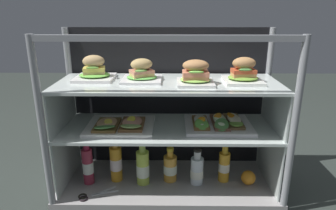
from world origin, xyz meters
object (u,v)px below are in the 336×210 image
juice_bottle_back_center (143,167)px  orange_fruit_beside_bottles (248,178)px  plated_roll_sandwich_mid_left (142,73)px  juice_bottle_back_left (116,163)px  open_sandwich_tray_right_of_center (120,125)px  plated_roll_sandwich_right_of_center (243,73)px  juice_bottle_back_right (88,165)px  juice_bottle_front_second (224,166)px  kitchen_scissors (89,196)px  plated_roll_sandwich_near_left_corner (94,71)px  juice_bottle_front_fourth (170,168)px  open_sandwich_tray_near_right_corner (219,123)px  plated_roll_sandwich_center (195,74)px  juice_bottle_tucked_behind (197,170)px

juice_bottle_back_center → orange_fruit_beside_bottles: juice_bottle_back_center is taller
plated_roll_sandwich_mid_left → juice_bottle_back_left: 0.51m
open_sandwich_tray_right_of_center → plated_roll_sandwich_right_of_center: bearing=2.3°
open_sandwich_tray_right_of_center → juice_bottle_back_center: bearing=-2.8°
plated_roll_sandwich_mid_left → juice_bottle_back_right: 0.57m
juice_bottle_back_right → juice_bottle_front_second: bearing=2.2°
kitchen_scissors → juice_bottle_back_right: bearing=103.4°
orange_fruit_beside_bottles → kitchen_scissors: 0.84m
juice_bottle_back_right → juice_bottle_back_center: size_ratio=1.05×
plated_roll_sandwich_mid_left → kitchen_scissors: 0.67m
plated_roll_sandwich_near_left_corner → kitchen_scissors: (-0.02, -0.21, -0.59)m
plated_roll_sandwich_mid_left → juice_bottle_front_fourth: (0.14, -0.03, -0.52)m
juice_bottle_back_left → juice_bottle_front_fourth: size_ratio=1.26×
open_sandwich_tray_near_right_corner → orange_fruit_beside_bottles: 0.34m
open_sandwich_tray_right_of_center → juice_bottle_front_fourth: open_sandwich_tray_right_of_center is taller
juice_bottle_back_right → plated_roll_sandwich_center: bearing=-0.4°
plated_roll_sandwich_center → open_sandwich_tray_near_right_corner: bearing=16.7°
plated_roll_sandwich_near_left_corner → juice_bottle_front_fourth: 0.65m
juice_bottle_back_right → open_sandwich_tray_near_right_corner: bearing=2.9°
plated_roll_sandwich_center → juice_bottle_back_center: size_ratio=0.71×
plated_roll_sandwich_mid_left → plated_roll_sandwich_center: bearing=-13.8°
open_sandwich_tray_right_of_center → open_sandwich_tray_near_right_corner: size_ratio=1.00×
open_sandwich_tray_near_right_corner → juice_bottle_front_fourth: size_ratio=1.75×
open_sandwich_tray_right_of_center → juice_bottle_back_center: (0.11, -0.01, -0.24)m
juice_bottle_front_second → orange_fruit_beside_bottles: juice_bottle_front_second is taller
kitchen_scissors → juice_bottle_back_left: bearing=54.5°
plated_roll_sandwich_right_of_center → juice_bottle_front_fourth: plated_roll_sandwich_right_of_center is taller
juice_bottle_tucked_behind → kitchen_scissors: (-0.55, -0.13, -0.08)m
juice_bottle_back_center → orange_fruit_beside_bottles: size_ratio=3.20×
open_sandwich_tray_right_of_center → juice_bottle_back_center: size_ratio=1.38×
open_sandwich_tray_near_right_corner → kitchen_scissors: (-0.66, -0.16, -0.33)m
plated_roll_sandwich_near_left_corner → orange_fruit_beside_bottles: size_ratio=2.53×
plated_roll_sandwich_near_left_corner → juice_bottle_back_center: size_ratio=0.79×
plated_roll_sandwich_center → open_sandwich_tray_near_right_corner: 0.30m
open_sandwich_tray_right_of_center → juice_bottle_back_center: open_sandwich_tray_right_of_center is taller
open_sandwich_tray_near_right_corner → juice_bottle_tucked_behind: open_sandwich_tray_near_right_corner is taller
juice_bottle_back_right → juice_bottle_front_fourth: 0.44m
orange_fruit_beside_bottles → juice_bottle_back_center: bearing=179.5°
plated_roll_sandwich_right_of_center → juice_bottle_front_fourth: 0.63m
juice_bottle_back_center → juice_bottle_front_second: size_ratio=1.12×
orange_fruit_beside_bottles → plated_roll_sandwich_right_of_center: bearing=150.7°
open_sandwich_tray_near_right_corner → plated_roll_sandwich_near_left_corner: bearing=175.4°
plated_roll_sandwich_right_of_center → juice_bottle_back_center: plated_roll_sandwich_right_of_center is taller
plated_roll_sandwich_mid_left → open_sandwich_tray_right_of_center: bearing=-154.1°
juice_bottle_back_left → juice_bottle_front_second: size_ratio=1.10×
open_sandwich_tray_near_right_corner → juice_bottle_front_fourth: bearing=-178.8°
juice_bottle_front_fourth → juice_bottle_front_second: juice_bottle_front_second is taller
juice_bottle_back_right → orange_fruit_beside_bottles: juice_bottle_back_right is taller
juice_bottle_back_left → juice_bottle_front_second: 0.59m
plated_roll_sandwich_near_left_corner → juice_bottle_back_left: bearing=-29.6°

